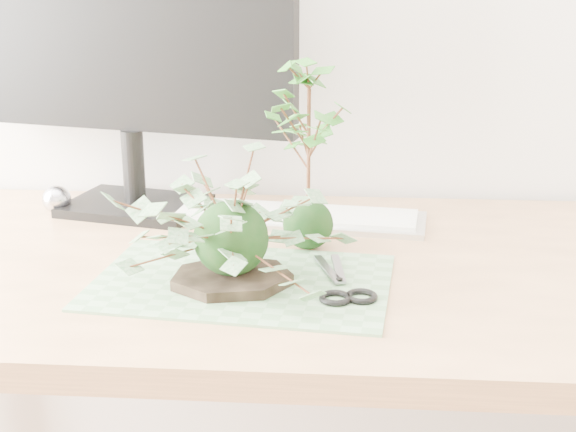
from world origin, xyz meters
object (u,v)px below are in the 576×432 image
object	(u,v)px
keyboard	(297,216)
monitor	(127,39)
desk	(306,313)
maple_kokedama	(309,102)
ivy_kokedama	(230,204)

from	to	relation	value
keyboard	monitor	size ratio (longest dim) A/B	0.77
desk	maple_kokedama	bearing A→B (deg)	91.01
desk	keyboard	world-z (taller)	keyboard
desk	keyboard	size ratio (longest dim) A/B	3.48
maple_kokedama	keyboard	bearing A→B (deg)	100.70
ivy_kokedama	keyboard	size ratio (longest dim) A/B	0.81
keyboard	monitor	world-z (taller)	monitor
ivy_kokedama	keyboard	bearing A→B (deg)	76.38
keyboard	monitor	bearing A→B (deg)	177.01
maple_kokedama	monitor	world-z (taller)	monitor
desk	monitor	size ratio (longest dim) A/B	2.68
desk	monitor	xyz separation A→B (m)	(-0.33, 0.24, 0.40)
desk	ivy_kokedama	distance (m)	0.26
maple_kokedama	monitor	bearing A→B (deg)	149.87
desk	maple_kokedama	size ratio (longest dim) A/B	4.79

